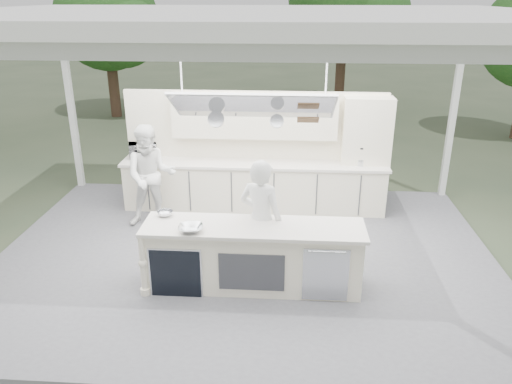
# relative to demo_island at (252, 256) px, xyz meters

# --- Properties ---
(ground) EXTENTS (90.00, 90.00, 0.00)m
(ground) POSITION_rel_demo_island_xyz_m (-0.18, 0.91, -0.60)
(ground) COLOR #464E36
(ground) RESTS_ON ground
(stage_deck) EXTENTS (8.00, 6.00, 0.12)m
(stage_deck) POSITION_rel_demo_island_xyz_m (-0.18, 0.91, -0.54)
(stage_deck) COLOR slate
(stage_deck) RESTS_ON ground
(tent) EXTENTS (8.20, 6.20, 3.86)m
(tent) POSITION_rel_demo_island_xyz_m (-0.18, 0.90, 3.11)
(tent) COLOR white
(tent) RESTS_ON ground
(demo_island) EXTENTS (3.10, 0.79, 0.95)m
(demo_island) POSITION_rel_demo_island_xyz_m (0.00, 0.00, 0.00)
(demo_island) COLOR white
(demo_island) RESTS_ON stage_deck
(back_counter) EXTENTS (5.08, 0.72, 0.95)m
(back_counter) POSITION_rel_demo_island_xyz_m (-0.18, 2.81, 0.00)
(back_counter) COLOR white
(back_counter) RESTS_ON stage_deck
(back_wall_unit) EXTENTS (5.05, 0.48, 2.25)m
(back_wall_unit) POSITION_rel_demo_island_xyz_m (0.27, 3.03, 0.98)
(back_wall_unit) COLOR white
(back_wall_unit) RESTS_ON stage_deck
(tree_cluster) EXTENTS (19.55, 9.40, 5.85)m
(tree_cluster) POSITION_rel_demo_island_xyz_m (-0.34, 10.68, 2.69)
(tree_cluster) COLOR #452E22
(tree_cluster) RESTS_ON ground
(head_chef) EXTENTS (0.78, 0.67, 1.83)m
(head_chef) POSITION_rel_demo_island_xyz_m (0.11, 0.29, 0.44)
(head_chef) COLOR white
(head_chef) RESTS_ON stage_deck
(sous_chef) EXTENTS (1.03, 0.88, 1.86)m
(sous_chef) POSITION_rel_demo_island_xyz_m (-1.95, 1.97, 0.45)
(sous_chef) COLOR white
(sous_chef) RESTS_ON stage_deck
(toaster_oven) EXTENTS (0.61, 0.50, 0.29)m
(toaster_oven) POSITION_rel_demo_island_xyz_m (-2.38, 2.99, 0.62)
(toaster_oven) COLOR #B8BABF
(toaster_oven) RESTS_ON back_counter
(bowl_large) EXTENTS (0.37, 0.37, 0.08)m
(bowl_large) POSITION_rel_demo_island_xyz_m (-0.81, -0.22, 0.51)
(bowl_large) COLOR silver
(bowl_large) RESTS_ON demo_island
(bowl_small) EXTENTS (0.28, 0.28, 0.07)m
(bowl_small) POSITION_rel_demo_island_xyz_m (-1.28, 0.26, 0.51)
(bowl_small) COLOR silver
(bowl_small) RESTS_ON demo_island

